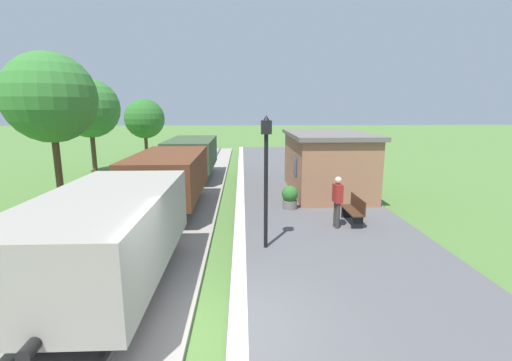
# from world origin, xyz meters

# --- Properties ---
(ground_plane) EXTENTS (160.00, 160.00, 0.00)m
(ground_plane) POSITION_xyz_m (0.00, 0.00, 0.00)
(ground_plane) COLOR #517A38
(platform_slab) EXTENTS (6.00, 60.00, 0.25)m
(platform_slab) POSITION_xyz_m (3.20, 0.00, 0.12)
(platform_slab) COLOR #565659
(platform_slab) RESTS_ON ground
(platform_edge_stripe) EXTENTS (0.36, 60.00, 0.01)m
(platform_edge_stripe) POSITION_xyz_m (0.40, 0.00, 0.25)
(platform_edge_stripe) COLOR silver
(platform_edge_stripe) RESTS_ON platform_slab
(track_ballast) EXTENTS (3.80, 60.00, 0.12)m
(track_ballast) POSITION_xyz_m (-2.40, 0.00, 0.06)
(track_ballast) COLOR #9E9389
(track_ballast) RESTS_ON ground
(rail_near) EXTENTS (0.07, 60.00, 0.14)m
(rail_near) POSITION_xyz_m (-1.68, 0.00, 0.19)
(rail_near) COLOR slate
(rail_near) RESTS_ON track_ballast
(rail_far) EXTENTS (0.07, 60.00, 0.14)m
(rail_far) POSITION_xyz_m (-3.12, 0.00, 0.19)
(rail_far) COLOR slate
(rail_far) RESTS_ON track_ballast
(freight_train) EXTENTS (2.50, 19.40, 2.12)m
(freight_train) POSITION_xyz_m (-2.40, 8.14, 1.40)
(freight_train) COLOR gray
(freight_train) RESTS_ON rail_near
(station_hut) EXTENTS (3.50, 5.80, 2.78)m
(station_hut) POSITION_xyz_m (4.40, 10.44, 1.65)
(station_hut) COLOR #9E6B4C
(station_hut) RESTS_ON platform_slab
(bench_near_hut) EXTENTS (0.42, 1.50, 0.91)m
(bench_near_hut) POSITION_xyz_m (4.32, 5.84, 0.72)
(bench_near_hut) COLOR #422819
(bench_near_hut) RESTS_ON platform_slab
(bench_down_platform) EXTENTS (0.42, 1.50, 0.91)m
(bench_down_platform) POSITION_xyz_m (4.32, 15.38, 0.72)
(bench_down_platform) COLOR #422819
(bench_down_platform) RESTS_ON platform_slab
(person_waiting) EXTENTS (0.28, 0.41, 1.71)m
(person_waiting) POSITION_xyz_m (3.60, 5.38, 1.18)
(person_waiting) COLOR #38332D
(person_waiting) RESTS_ON platform_slab
(potted_planter) EXTENTS (0.64, 0.64, 0.92)m
(potted_planter) POSITION_xyz_m (2.35, 7.66, 0.72)
(potted_planter) COLOR slate
(potted_planter) RESTS_ON platform_slab
(lamp_post_near) EXTENTS (0.28, 0.28, 3.70)m
(lamp_post_near) POSITION_xyz_m (1.15, 3.76, 2.80)
(lamp_post_near) COLOR black
(lamp_post_near) RESTS_ON platform_slab
(tree_trackside_far) EXTENTS (3.63, 3.63, 6.35)m
(tree_trackside_far) POSITION_xyz_m (-7.24, 9.32, 4.52)
(tree_trackside_far) COLOR #4C3823
(tree_trackside_far) RESTS_ON ground
(tree_field_left) EXTENTS (3.59, 3.59, 5.89)m
(tree_field_left) POSITION_xyz_m (-8.83, 16.91, 4.08)
(tree_field_left) COLOR #4C3823
(tree_field_left) RESTS_ON ground
(tree_field_distant) EXTENTS (3.24, 3.24, 4.86)m
(tree_field_distant) POSITION_xyz_m (-7.53, 24.41, 3.24)
(tree_field_distant) COLOR #4C3823
(tree_field_distant) RESTS_ON ground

